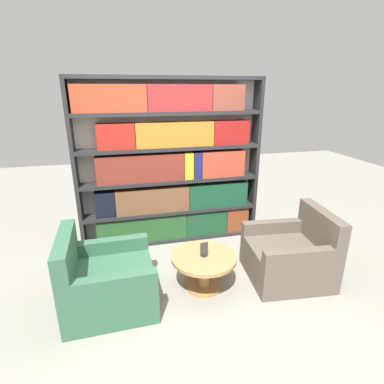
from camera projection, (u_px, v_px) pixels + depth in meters
The scene contains 6 objects.
ground_plane at pixel (195, 297), 3.38m from camera, with size 14.00×14.00×0.00m, color gray.
bookshelf at pixel (171, 166), 4.34m from camera, with size 2.64×0.30×2.39m.
armchair_left at pixel (106, 282), 3.18m from camera, with size 0.94×0.89×0.87m.
armchair_right at pixel (290, 256), 3.67m from camera, with size 1.00×0.96×0.87m.
coffee_table at pixel (204, 265), 3.45m from camera, with size 0.75×0.75×0.42m.
table_sign at pixel (204, 250), 3.39m from camera, with size 0.09×0.06×0.17m.
Camera 1 is at (-0.71, -2.71, 2.23)m, focal length 28.00 mm.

